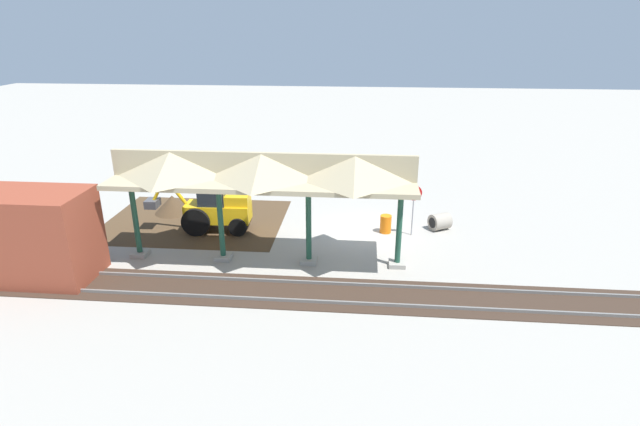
{
  "coord_description": "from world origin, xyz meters",
  "views": [
    {
      "loc": [
        0.05,
        23.14,
        9.86
      ],
      "look_at": [
        1.96,
        1.71,
        1.6
      ],
      "focal_mm": 28.0,
      "sensor_mm": 36.0,
      "label": 1
    }
  ],
  "objects_px": {
    "stop_sign": "(414,200)",
    "brick_utility_building": "(31,236)",
    "concrete_pipe": "(440,222)",
    "backhoe": "(215,207)",
    "traffic_barrel": "(386,224)"
  },
  "relations": [
    {
      "from": "stop_sign",
      "to": "backhoe",
      "type": "distance_m",
      "value": 9.8
    },
    {
      "from": "brick_utility_building",
      "to": "concrete_pipe",
      "type": "bearing_deg",
      "value": -158.98
    },
    {
      "from": "stop_sign",
      "to": "brick_utility_building",
      "type": "bearing_deg",
      "value": 20.1
    },
    {
      "from": "backhoe",
      "to": "traffic_barrel",
      "type": "xyz_separation_m",
      "value": [
        -8.51,
        -0.45,
        -0.82
      ]
    },
    {
      "from": "stop_sign",
      "to": "traffic_barrel",
      "type": "xyz_separation_m",
      "value": [
        1.27,
        -0.2,
        -1.41
      ]
    },
    {
      "from": "backhoe",
      "to": "traffic_barrel",
      "type": "height_order",
      "value": "backhoe"
    },
    {
      "from": "stop_sign",
      "to": "concrete_pipe",
      "type": "distance_m",
      "value": 2.23
    },
    {
      "from": "concrete_pipe",
      "to": "brick_utility_building",
      "type": "xyz_separation_m",
      "value": [
        17.17,
        6.6,
        1.42
      ]
    },
    {
      "from": "traffic_barrel",
      "to": "brick_utility_building",
      "type": "bearing_deg",
      "value": 22.4
    },
    {
      "from": "stop_sign",
      "to": "brick_utility_building",
      "type": "distance_m",
      "value": 16.71
    },
    {
      "from": "stop_sign",
      "to": "traffic_barrel",
      "type": "distance_m",
      "value": 1.91
    },
    {
      "from": "brick_utility_building",
      "to": "traffic_barrel",
      "type": "height_order",
      "value": "brick_utility_building"
    },
    {
      "from": "stop_sign",
      "to": "backhoe",
      "type": "bearing_deg",
      "value": 1.44
    },
    {
      "from": "concrete_pipe",
      "to": "stop_sign",
      "type": "bearing_deg",
      "value": 30.14
    },
    {
      "from": "brick_utility_building",
      "to": "stop_sign",
      "type": "bearing_deg",
      "value": -159.9
    }
  ]
}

